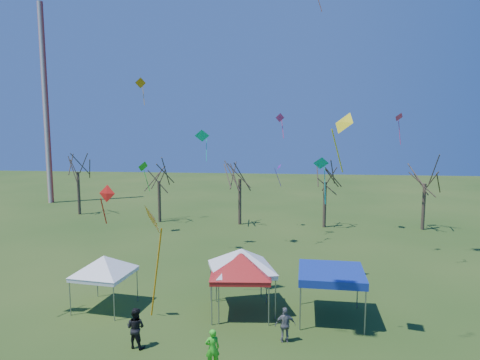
% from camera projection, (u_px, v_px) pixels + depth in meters
% --- Properties ---
extents(ground, '(140.00, 140.00, 0.00)m').
position_uv_depth(ground, '(236.00, 351.00, 19.03)').
color(ground, '#254616').
rests_on(ground, ground).
extents(radio_mast, '(0.70, 0.70, 25.00)m').
position_uv_depth(radio_mast, '(46.00, 105.00, 53.84)').
color(radio_mast, silver).
rests_on(radio_mast, ground).
extents(tree_0, '(3.83, 3.83, 8.44)m').
position_uv_depth(tree_0, '(77.00, 157.00, 47.35)').
color(tree_0, '#3D2D21').
rests_on(tree_0, ground).
extents(tree_1, '(3.42, 3.42, 7.54)m').
position_uv_depth(tree_1, '(158.00, 166.00, 43.70)').
color(tree_1, '#3D2D21').
rests_on(tree_1, ground).
extents(tree_2, '(3.71, 3.71, 8.18)m').
position_uv_depth(tree_2, '(240.00, 162.00, 42.51)').
color(tree_2, '#3D2D21').
rests_on(tree_2, ground).
extents(tree_3, '(3.59, 3.59, 7.91)m').
position_uv_depth(tree_3, '(326.00, 166.00, 41.34)').
color(tree_3, '#3D2D21').
rests_on(tree_3, ground).
extents(tree_4, '(3.58, 3.58, 7.89)m').
position_uv_depth(tree_4, '(426.00, 167.00, 40.34)').
color(tree_4, '#3D2D21').
rests_on(tree_4, ground).
extents(tent_white_west, '(3.85, 3.85, 3.42)m').
position_uv_depth(tent_white_west, '(104.00, 259.00, 23.19)').
color(tent_white_west, gray).
rests_on(tent_white_west, ground).
extents(tent_white_mid, '(4.28, 4.28, 3.95)m').
position_uv_depth(tent_white_mid, '(242.00, 253.00, 22.92)').
color(tent_white_mid, gray).
rests_on(tent_white_mid, ground).
extents(tent_red, '(4.32, 4.32, 3.82)m').
position_uv_depth(tent_red, '(241.00, 257.00, 22.50)').
color(tent_red, gray).
rests_on(tent_red, ground).
extents(tent_blue, '(3.45, 3.45, 2.59)m').
position_uv_depth(tent_blue, '(331.00, 274.00, 21.96)').
color(tent_blue, gray).
rests_on(tent_blue, ground).
extents(person_green, '(0.71, 0.59, 1.67)m').
position_uv_depth(person_green, '(212.00, 348.00, 17.65)').
color(person_green, '#34D922').
rests_on(person_green, ground).
extents(person_grey, '(1.02, 0.56, 1.66)m').
position_uv_depth(person_grey, '(285.00, 325.00, 19.75)').
color(person_grey, slate).
rests_on(person_grey, ground).
extents(person_dark, '(1.04, 0.90, 1.85)m').
position_uv_depth(person_dark, '(136.00, 328.00, 19.26)').
color(person_dark, black).
rests_on(person_dark, ground).
extents(kite_13, '(1.12, 1.29, 2.85)m').
position_uv_depth(kite_13, '(143.00, 167.00, 38.96)').
color(kite_13, green).
rests_on(kite_13, ground).
extents(kite_5, '(1.03, 1.21, 3.51)m').
position_uv_depth(kite_5, '(154.00, 221.00, 13.19)').
color(kite_5, orange).
rests_on(kite_5, ground).
extents(kite_11, '(1.29, 0.92, 2.59)m').
position_uv_depth(kite_11, '(202.00, 136.00, 34.11)').
color(kite_11, '#0CC2A1').
rests_on(kite_11, ground).
extents(kite_1, '(0.88, 0.45, 1.99)m').
position_uv_depth(kite_1, '(107.00, 194.00, 20.70)').
color(kite_1, red).
rests_on(kite_1, ground).
extents(kite_19, '(0.79, 0.59, 2.05)m').
position_uv_depth(kite_19, '(280.00, 118.00, 34.53)').
color(kite_19, '#DB307D').
rests_on(kite_19, ground).
extents(kite_17, '(1.04, 0.73, 3.00)m').
position_uv_depth(kite_17, '(321.00, 164.00, 26.63)').
color(kite_17, '#0BB194').
rests_on(kite_17, ground).
extents(kite_27, '(1.20, 1.30, 2.67)m').
position_uv_depth(kite_27, '(343.00, 123.00, 18.18)').
color(kite_27, yellow).
rests_on(kite_27, ground).
extents(kite_2, '(1.07, 0.82, 2.74)m').
position_uv_depth(kite_2, '(140.00, 83.00, 42.46)').
color(kite_2, orange).
rests_on(kite_2, ground).
extents(kite_22, '(0.74, 0.82, 2.26)m').
position_uv_depth(kite_22, '(279.00, 168.00, 41.27)').
color(kite_22, '#5F17A1').
rests_on(kite_22, ground).
extents(kite_12, '(1.15, 1.06, 3.01)m').
position_uv_depth(kite_12, '(399.00, 117.00, 39.65)').
color(kite_12, '#D32F72').
rests_on(kite_12, ground).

